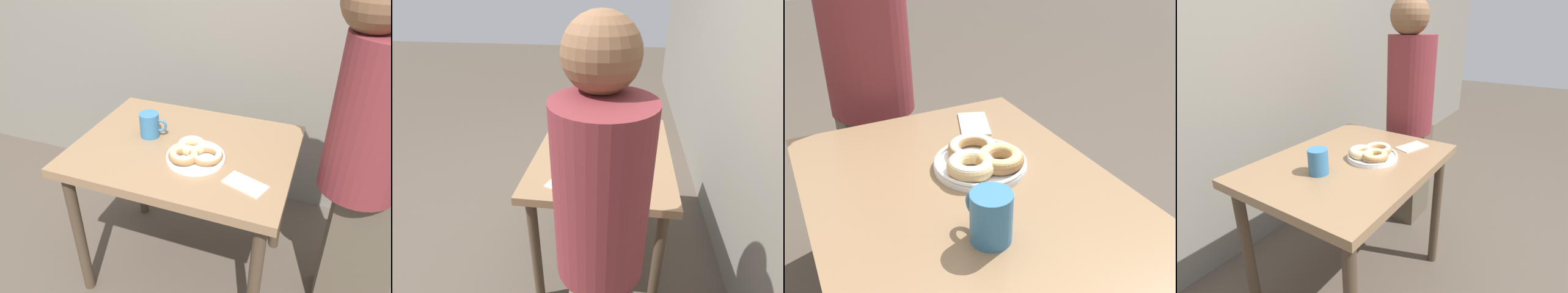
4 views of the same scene
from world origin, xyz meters
The scene contains 6 objects.
ground_plane centered at (0.00, 0.00, 0.00)m, with size 14.00×14.00×0.00m, color #4C4238.
dining_table centered at (0.00, 0.37, 0.63)m, with size 0.91×0.70×0.73m.
donut_plate centered at (0.07, 0.30, 0.76)m, with size 0.25×0.24×0.05m.
coffee_mug centered at (-0.17, 0.40, 0.78)m, with size 0.12×0.08×0.11m.
person_figure centered at (0.71, 0.42, 0.77)m, with size 0.41×0.29×1.47m.
napkin centered at (0.30, 0.21, 0.73)m, with size 0.18×0.13×0.01m.
Camera 2 is at (1.42, 0.47, 1.53)m, focal length 28.00 mm.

